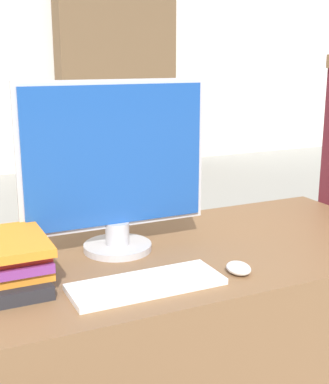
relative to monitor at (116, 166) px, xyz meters
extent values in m
cube|color=brown|center=(0.20, -0.08, -0.62)|extent=(1.45, 0.71, 0.73)
cylinder|color=#B7B7BC|center=(0.00, 0.00, -0.25)|extent=(0.21, 0.21, 0.02)
cylinder|color=#B7B7BC|center=(0.00, 0.00, -0.20)|extent=(0.07, 0.07, 0.07)
cube|color=#B7B7BC|center=(0.00, 0.00, 0.03)|extent=(0.57, 0.01, 0.43)
cube|color=#19479E|center=(0.00, 0.00, 0.03)|extent=(0.54, 0.02, 0.41)
cube|color=white|center=(-0.03, -0.29, -0.25)|extent=(0.39, 0.15, 0.02)
ellipsoid|color=white|center=(0.23, -0.31, -0.24)|extent=(0.06, 0.08, 0.03)
cube|color=#232328|center=(-0.33, -0.13, -0.24)|extent=(0.15, 0.26, 0.03)
cube|color=orange|center=(-0.34, -0.12, -0.21)|extent=(0.18, 0.22, 0.03)
cube|color=#7A3384|center=(-0.33, -0.12, -0.19)|extent=(0.17, 0.24, 0.02)
cube|color=#B72D28|center=(-0.33, -0.12, -0.16)|extent=(0.17, 0.21, 0.02)
cube|color=orange|center=(-0.33, -0.13, -0.14)|extent=(0.17, 0.26, 0.02)
cube|color=brown|center=(1.67, 4.49, 0.06)|extent=(1.37, 0.32, 2.10)
camera|label=1|loc=(-0.52, -1.44, 0.31)|focal=50.00mm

